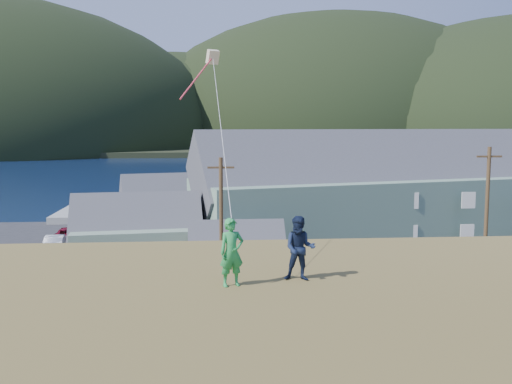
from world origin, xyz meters
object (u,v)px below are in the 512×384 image
(lodge, at_px, (392,192))
(kite_flyer_navy, at_px, (300,248))
(shed_palegreen_near, at_px, (137,236))
(shed_palegreen_far, at_px, (177,206))
(shed_white, at_px, (237,255))
(wharf, at_px, (167,211))
(kite_flyer_green, at_px, (232,252))

(lodge, relative_size, kite_flyer_navy, 22.79)
(shed_palegreen_near, bearing_deg, shed_palegreen_far, 75.62)
(shed_white, bearing_deg, lodge, 38.50)
(shed_palegreen_near, relative_size, kite_flyer_navy, 6.24)
(wharf, bearing_deg, lodge, -41.71)
(kite_flyer_navy, bearing_deg, lodge, 80.04)
(lodge, relative_size, shed_palegreen_near, 3.65)
(wharf, bearing_deg, kite_flyer_green, -83.92)
(lodge, bearing_deg, kite_flyer_navy, -125.84)
(lodge, distance_m, kite_flyer_green, 41.61)
(lodge, height_order, kite_flyer_navy, lodge)
(wharf, relative_size, kite_flyer_green, 14.98)
(wharf, relative_size, kite_flyer_navy, 15.23)
(wharf, distance_m, kite_flyer_navy, 58.96)
(shed_white, distance_m, kite_flyer_navy, 25.86)
(shed_white, distance_m, kite_flyer_green, 26.28)
(kite_flyer_green, bearing_deg, kite_flyer_navy, -5.26)
(wharf, height_order, shed_palegreen_near, shed_palegreen_near)
(kite_flyer_green, xyz_separation_m, kite_flyer_navy, (1.80, 0.40, -0.01))
(shed_palegreen_far, distance_m, kite_flyer_green, 46.17)
(shed_palegreen_far, distance_m, kite_flyer_navy, 45.97)
(shed_white, bearing_deg, kite_flyer_green, -93.77)
(shed_white, relative_size, shed_palegreen_far, 0.55)
(shed_palegreen_near, distance_m, shed_white, 8.88)
(shed_palegreen_near, bearing_deg, kite_flyer_navy, -81.19)
(shed_palegreen_far, relative_size, kite_flyer_green, 7.23)
(shed_palegreen_near, distance_m, kite_flyer_navy, 31.31)
(wharf, bearing_deg, shed_white, -77.14)
(shed_palegreen_far, bearing_deg, lodge, -34.18)
(wharf, xyz_separation_m, kite_flyer_green, (6.21, -58.31, 7.62))
(shed_palegreen_far, bearing_deg, shed_palegreen_near, -111.89)
(shed_palegreen_far, height_order, kite_flyer_green, kite_flyer_green)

